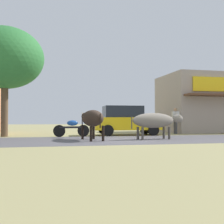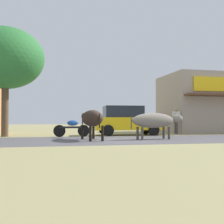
# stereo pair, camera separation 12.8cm
# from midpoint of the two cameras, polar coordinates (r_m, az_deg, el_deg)

# --- Properties ---
(ground) EXTENTS (80.00, 80.00, 0.00)m
(ground) POSITION_cam_midpoint_polar(r_m,az_deg,el_deg) (12.81, 0.76, -5.44)
(ground) COLOR tan
(asphalt_road) EXTENTS (72.00, 5.27, 0.00)m
(asphalt_road) POSITION_cam_midpoint_polar(r_m,az_deg,el_deg) (12.81, 0.76, -5.43)
(asphalt_road) COLOR #565257
(asphalt_road) RESTS_ON ground
(storefront_right_club) EXTENTS (7.62, 5.40, 3.98)m
(storefront_right_club) POSITION_cam_midpoint_polar(r_m,az_deg,el_deg) (22.23, 19.53, 1.50)
(storefront_right_club) COLOR #A39488
(storefront_right_club) RESTS_ON ground
(roadside_tree) EXTENTS (3.98, 3.98, 5.66)m
(roadside_tree) POSITION_cam_midpoint_polar(r_m,az_deg,el_deg) (16.31, -20.38, 9.80)
(roadside_tree) COLOR brown
(roadside_tree) RESTS_ON ground
(parked_hatchback_car) EXTENTS (3.95, 1.96, 1.64)m
(parked_hatchback_car) POSITION_cam_midpoint_polar(r_m,az_deg,el_deg) (16.55, 2.54, -1.61)
(parked_hatchback_car) COLOR yellow
(parked_hatchback_car) RESTS_ON ground
(parked_motorcycle) EXTENTS (1.85, 0.28, 1.05)m
(parked_motorcycle) POSITION_cam_midpoint_polar(r_m,az_deg,el_deg) (15.09, -8.06, -3.04)
(parked_motorcycle) COLOR black
(parked_motorcycle) RESTS_ON ground
(cow_near_brown) EXTENTS (0.99, 2.71, 1.29)m
(cow_near_brown) POSITION_cam_midpoint_polar(r_m,az_deg,el_deg) (12.54, -4.23, -1.28)
(cow_near_brown) COLOR #30241C
(cow_near_brown) RESTS_ON ground
(cow_far_dark) EXTENTS (2.66, 0.98, 1.18)m
(cow_far_dark) POSITION_cam_midpoint_polar(r_m,az_deg,el_deg) (13.14, 8.12, -1.69)
(cow_far_dark) COLOR slate
(cow_far_dark) RESTS_ON ground
(pedestrian_by_shop) EXTENTS (0.41, 0.61, 1.59)m
(pedestrian_by_shop) POSITION_cam_midpoint_polar(r_m,az_deg,el_deg) (18.30, 12.09, -1.29)
(pedestrian_by_shop) COLOR #3F3F47
(pedestrian_by_shop) RESTS_ON ground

